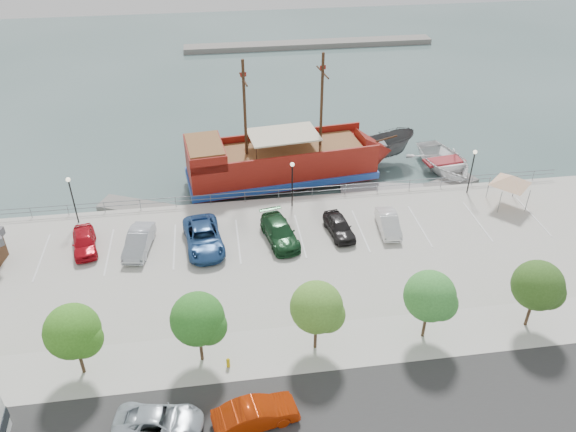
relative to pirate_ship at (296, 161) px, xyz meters
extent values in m
plane|color=#3B5350|center=(-1.29, -12.45, -2.16)|extent=(160.00, 160.00, 0.00)
cube|color=#2E2E2E|center=(-1.29, -28.45, -1.15)|extent=(100.00, 8.00, 0.04)
cube|color=beige|center=(-1.29, -22.45, -1.15)|extent=(100.00, 4.00, 0.05)
cylinder|color=slate|center=(-1.29, -4.65, -0.21)|extent=(50.00, 0.06, 0.06)
cylinder|color=slate|center=(-1.29, -4.65, -0.61)|extent=(50.00, 0.06, 0.06)
cube|color=slate|center=(8.71, 42.55, -1.76)|extent=(40.00, 3.00, 0.80)
cube|color=maroon|center=(-1.47, -0.17, -0.10)|extent=(17.89, 7.41, 2.82)
cube|color=#2046A2|center=(-1.47, -0.17, -1.02)|extent=(18.25, 7.77, 0.65)
cone|color=maroon|center=(8.02, 0.94, -0.10)|extent=(4.06, 5.58, 5.21)
cube|color=maroon|center=(-8.48, -0.99, 2.07)|extent=(3.87, 5.77, 1.52)
cube|color=brown|center=(-8.48, -0.99, 2.89)|extent=(3.60, 5.31, 0.13)
cube|color=brown|center=(-0.93, -0.11, 1.36)|extent=(14.58, 6.38, 0.16)
cube|color=maroon|center=(-1.77, 2.42, 1.69)|extent=(17.28, 2.23, 0.76)
cube|color=maroon|center=(-1.17, -2.76, 1.69)|extent=(17.28, 2.23, 0.76)
cylinder|color=#382111|center=(2.31, 0.27, 5.76)|extent=(0.29, 0.29, 8.90)
cylinder|color=#382111|center=(-4.70, -0.55, 5.76)|extent=(0.29, 0.29, 8.90)
cylinder|color=#382111|center=(2.31, 0.27, 8.48)|extent=(0.53, 3.25, 0.15)
cylinder|color=#382111|center=(-4.70, -0.55, 8.48)|extent=(0.53, 3.25, 0.15)
cube|color=beige|center=(-1.25, -0.15, 2.94)|extent=(6.73, 4.83, 0.13)
cylinder|color=#382111|center=(8.78, 1.03, 1.20)|extent=(2.71, 0.49, 0.64)
imported|color=#4B4C4E|center=(8.57, 2.32, -0.64)|extent=(8.31, 4.37, 3.06)
imported|color=white|center=(14.86, 0.00, -1.33)|extent=(6.78, 8.74, 1.66)
cube|color=slate|center=(-14.48, -3.25, -1.94)|extent=(7.97, 5.18, 0.44)
cube|color=#969492|center=(7.68, -3.25, -1.94)|extent=(8.06, 3.64, 0.44)
cube|color=slate|center=(13.70, -3.25, -1.96)|extent=(7.41, 4.58, 0.41)
cylinder|color=slate|center=(16.06, -6.99, -0.12)|extent=(0.07, 0.07, 2.09)
cylinder|color=slate|center=(18.52, -7.09, -0.12)|extent=(0.07, 0.07, 2.09)
cylinder|color=slate|center=(15.95, -9.45, -0.12)|extent=(0.07, 0.07, 2.09)
cylinder|color=slate|center=(18.42, -9.56, -0.12)|extent=(0.07, 0.07, 2.09)
pyramid|color=white|center=(17.24, -8.27, 1.73)|extent=(4.15, 4.15, 0.85)
imported|color=#A5B2BB|center=(-11.60, -27.09, -0.50)|extent=(5.05, 2.94, 1.32)
imported|color=#A62704|center=(-6.47, -27.42, -0.40)|extent=(4.86, 2.47, 1.53)
cylinder|color=#C6A508|center=(-7.74, -23.25, -0.89)|extent=(0.22, 0.22, 0.55)
sphere|color=#C6A508|center=(-7.74, -23.25, -0.60)|extent=(0.24, 0.24, 0.24)
cylinder|color=black|center=(-19.29, -5.95, 0.84)|extent=(0.12, 0.12, 4.00)
sphere|color=#FFF2CC|center=(-19.29, -5.95, 2.94)|extent=(0.36, 0.36, 0.36)
cylinder|color=black|center=(-1.29, -5.95, 0.84)|extent=(0.12, 0.12, 4.00)
sphere|color=#FFF2CC|center=(-1.29, -5.95, 2.94)|extent=(0.36, 0.36, 0.36)
cylinder|color=black|center=(14.71, -5.95, 0.84)|extent=(0.12, 0.12, 4.00)
sphere|color=#FFF2CC|center=(14.71, -5.95, 2.94)|extent=(0.36, 0.36, 0.36)
cylinder|color=#473321|center=(-16.29, -22.45, -0.06)|extent=(0.20, 0.20, 2.20)
sphere|color=#34701B|center=(-16.29, -22.45, 2.24)|extent=(3.20, 3.20, 3.20)
sphere|color=#34701B|center=(-15.69, -22.75, 1.84)|extent=(2.20, 2.20, 2.20)
cylinder|color=#473321|center=(-9.29, -22.45, -0.06)|extent=(0.20, 0.20, 2.20)
sphere|color=#26651F|center=(-9.29, -22.45, 2.24)|extent=(3.20, 3.20, 3.20)
sphere|color=#26651F|center=(-8.69, -22.75, 1.84)|extent=(2.20, 2.20, 2.20)
cylinder|color=#473321|center=(-2.29, -22.45, -0.06)|extent=(0.20, 0.20, 2.20)
sphere|color=#487A26|center=(-2.29, -22.45, 2.24)|extent=(3.20, 3.20, 3.20)
sphere|color=#487A26|center=(-1.69, -22.75, 1.84)|extent=(2.20, 2.20, 2.20)
cylinder|color=#473321|center=(4.71, -22.45, -0.06)|extent=(0.20, 0.20, 2.20)
sphere|color=#33792E|center=(4.71, -22.45, 2.24)|extent=(3.20, 3.20, 3.20)
sphere|color=#33792E|center=(5.31, -22.75, 1.84)|extent=(2.20, 2.20, 2.20)
cylinder|color=#473321|center=(11.71, -22.45, -0.06)|extent=(0.20, 0.20, 2.20)
sphere|color=#2D501A|center=(11.71, -22.45, 2.24)|extent=(3.20, 3.20, 3.20)
sphere|color=#2D501A|center=(12.31, -22.75, 1.84)|extent=(2.20, 2.20, 2.20)
imported|color=#B60D19|center=(-18.10, -9.86, -0.44)|extent=(2.52, 4.53, 1.46)
imported|color=#ABB1BA|center=(-13.91, -10.51, -0.40)|extent=(2.37, 4.86, 1.54)
imported|color=navy|center=(-8.96, -10.77, -0.33)|extent=(3.45, 6.26, 1.66)
imported|color=#153D1F|center=(-3.00, -10.80, -0.40)|extent=(3.10, 5.60, 1.53)
imported|color=black|center=(1.84, -10.60, -0.45)|extent=(2.26, 4.41, 1.44)
imported|color=white|center=(5.90, -10.67, -0.47)|extent=(1.78, 4.29, 1.38)
camera|label=1|loc=(-7.44, -46.66, 25.13)|focal=35.00mm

